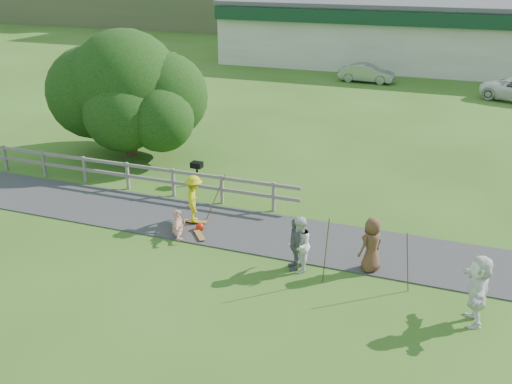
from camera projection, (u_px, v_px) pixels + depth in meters
ground at (181, 242)px, 18.23m from camera, size 260.00×260.00×0.00m
path at (201, 222)px, 19.52m from camera, size 34.00×3.00×0.04m
fence at (114, 170)px, 22.29m from camera, size 15.05×0.10×1.10m
strip_mall at (423, 34)px, 46.18m from camera, size 32.50×10.75×5.10m
skater_rider at (194, 202)px, 19.14m from camera, size 1.00×1.22×1.64m
skater_fallen at (179, 224)px, 18.74m from camera, size 1.73×1.18×0.63m
spectator_a at (299, 245)px, 16.26m from camera, size 0.82×0.95×1.68m
spectator_b at (295, 244)px, 16.39m from camera, size 0.76×1.02×1.60m
spectator_c at (371, 245)px, 16.27m from camera, size 0.89×0.97×1.66m
spectator_d at (478, 290)px, 13.89m from camera, size 0.75×1.78×1.86m
car_silver at (367, 73)px, 40.98m from camera, size 3.96×1.49×1.29m
tree at (128, 110)px, 25.44m from camera, size 7.86×7.86×4.19m
bbq at (197, 173)px, 22.61m from camera, size 0.44×0.34×0.95m
longboard_rider at (195, 223)px, 19.44m from camera, size 0.83×0.31×0.09m
longboard_fallen at (200, 236)px, 18.50m from camera, size 0.68×0.75×0.09m
helmet at (200, 227)px, 18.91m from camera, size 0.28×0.28×0.28m
pole_rider at (215, 196)px, 19.24m from camera, size 0.03×0.03×1.93m
pole_spec_left at (326, 251)px, 15.61m from camera, size 0.03×0.03×1.98m
pole_spec_right at (408, 262)px, 15.25m from camera, size 0.03×0.03×1.76m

